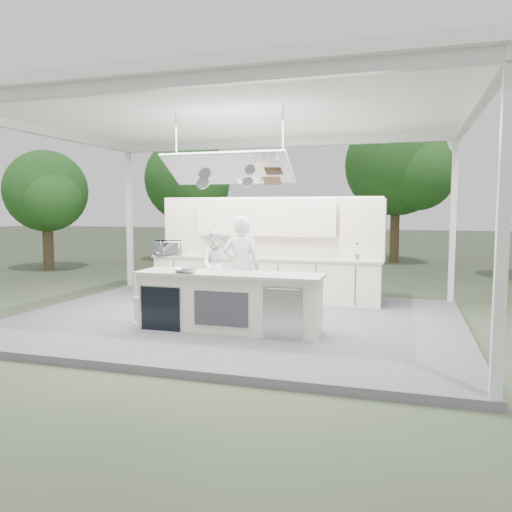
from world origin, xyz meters
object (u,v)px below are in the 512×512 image
(demo_island, at_px, (227,301))
(back_counter, at_px, (264,278))
(head_chef, at_px, (241,267))
(sous_chef, at_px, (218,265))

(demo_island, bearing_deg, back_counter, 93.63)
(demo_island, bearing_deg, head_chef, 93.46)
(back_counter, xyz_separation_m, head_chef, (0.12, -1.91, 0.46))
(demo_island, distance_m, back_counter, 2.82)
(demo_island, relative_size, head_chef, 1.66)
(sous_chef, bearing_deg, back_counter, 14.99)
(head_chef, bearing_deg, demo_island, 84.49)
(back_counter, distance_m, head_chef, 1.97)
(demo_island, relative_size, back_counter, 0.61)
(back_counter, xyz_separation_m, sous_chef, (-0.94, -0.35, 0.30))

